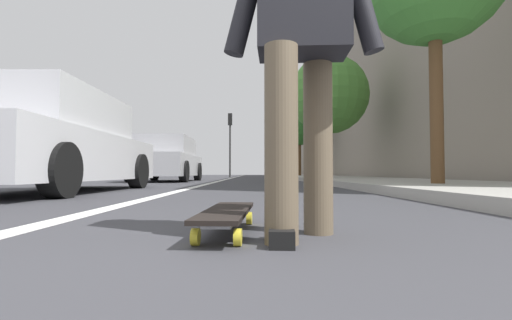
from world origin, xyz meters
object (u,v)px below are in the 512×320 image
object	(u,v)px
skateboard	(227,214)
parked_car_mid	(167,160)
parked_car_near	(54,145)
street_tree_mid	(329,95)
traffic_light	(230,133)
skater_person	(302,29)
street_tree_far	(299,127)

from	to	relation	value
skateboard	parked_car_mid	distance (m)	10.87
parked_car_near	street_tree_mid	xyz separation A→B (m)	(8.14, -5.88, 2.54)
parked_car_mid	traffic_light	size ratio (longest dim) A/B	0.98
skateboard	parked_car_mid	bearing A→B (deg)	14.89
skater_person	parked_car_mid	xyz separation A→B (m)	(10.63, 3.13, -0.22)
skateboard	traffic_light	size ratio (longest dim) A/B	0.20
skateboard	street_tree_far	size ratio (longest dim) A/B	0.19
parked_car_mid	street_tree_mid	size ratio (longest dim) A/B	0.90
skater_person	parked_car_near	xyz separation A→B (m)	(3.82, 3.21, -0.23)
parked_car_near	skater_person	bearing A→B (deg)	-139.96
parked_car_near	street_tree_far	world-z (taller)	street_tree_far
traffic_light	street_tree_far	distance (m)	4.87
parked_car_near	street_tree_far	xyz separation A→B (m)	(17.14, -5.88, 2.48)
skateboard	street_tree_mid	xyz separation A→B (m)	(11.82, -3.01, 3.16)
street_tree_mid	street_tree_far	bearing A→B (deg)	0.00
skateboard	skater_person	world-z (taller)	skater_person
skateboard	skater_person	bearing A→B (deg)	-113.30
skater_person	parked_car_near	world-z (taller)	skater_person
street_tree_mid	street_tree_far	xyz separation A→B (m)	(9.00, 0.00, -0.06)
traffic_light	street_tree_far	bearing A→B (deg)	-113.36
skater_person	street_tree_mid	distance (m)	12.47
traffic_light	parked_car_mid	bearing A→B (deg)	173.78
traffic_light	street_tree_mid	distance (m)	11.80
skater_person	skateboard	bearing A→B (deg)	66.70
parked_car_near	street_tree_far	distance (m)	18.29
street_tree_mid	traffic_light	bearing A→B (deg)	22.23
skateboard	traffic_light	distance (m)	22.97
street_tree_mid	street_tree_far	size ratio (longest dim) A/B	1.08
skateboard	parked_car_mid	world-z (taller)	parked_car_mid
traffic_light	street_tree_far	world-z (taller)	street_tree_far
skateboard	street_tree_mid	size ratio (longest dim) A/B	0.18
parked_car_mid	street_tree_far	world-z (taller)	street_tree_far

